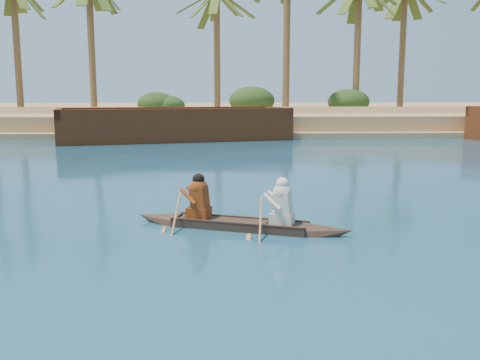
{
  "coord_description": "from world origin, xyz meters",
  "views": [
    {
      "loc": [
        5.07,
        -9.42,
        2.68
      ],
      "look_at": [
        5.53,
        2.8,
        0.7
      ],
      "focal_mm": 40.0,
      "sensor_mm": 36.0,
      "label": 1
    }
  ],
  "objects": [
    {
      "name": "sandy_embankment",
      "position": [
        0.0,
        46.89,
        0.53
      ],
      "size": [
        150.0,
        51.0,
        1.5
      ],
      "color": "tan",
      "rests_on": "ground"
    },
    {
      "name": "canoe",
      "position": [
        5.45,
        1.01,
        0.24
      ],
      "size": [
        4.44,
        2.08,
        1.24
      ],
      "rotation": [
        0.0,
        0.0,
        -0.34
      ],
      "color": "#35251D",
      "rests_on": "ground"
    },
    {
      "name": "barge_mid",
      "position": [
        2.42,
        22.0,
        0.77
      ],
      "size": [
        13.8,
        7.5,
        2.19
      ],
      "rotation": [
        0.0,
        0.0,
        0.25
      ],
      "color": "#5C1F13",
      "rests_on": "ground"
    },
    {
      "name": "palm_grove",
      "position": [
        0.0,
        35.0,
        8.0
      ],
      "size": [
        110.0,
        14.0,
        16.0
      ],
      "primitive_type": null,
      "color": "#3B501C",
      "rests_on": "ground"
    },
    {
      "name": "shrub_cluster",
      "position": [
        0.0,
        31.5,
        1.2
      ],
      "size": [
        100.0,
        6.0,
        2.4
      ],
      "primitive_type": null,
      "color": "#1C4017",
      "rests_on": "ground"
    }
  ]
}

